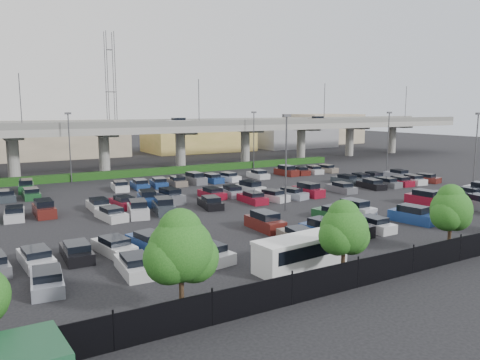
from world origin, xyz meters
The scene contains 10 objects.
ground centered at (0.00, 0.00, 0.00)m, with size 280.00×280.00×0.00m, color black.
overpass centered at (-0.22, 32.01, 6.97)m, with size 150.00×13.00×15.80m.
hedge centered at (0.00, 25.00, 0.55)m, with size 66.00×1.60×1.10m, color #113710.
fence centered at (-0.05, -28.00, 0.90)m, with size 70.00×0.10×2.00m.
tree_row centered at (0.70, -26.53, 3.52)m, with size 65.07×3.66×5.94m.
shuttle_bus centered at (-9.84, -23.40, 1.21)m, with size 7.12×2.95×2.23m.
parked_cars centered at (-0.44, -3.58, 0.61)m, with size 62.83×41.61×1.67m.
light_poles centered at (-4.13, 2.00, 6.24)m, with size 66.90×48.38×10.30m.
distant_buildings centered at (12.38, 61.81, 3.74)m, with size 138.00×24.00×9.00m.
comm_tower centered at (4.00, 74.00, 15.61)m, with size 2.40×2.40×30.00m.
Camera 1 is at (-29.09, -48.00, 10.96)m, focal length 35.00 mm.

